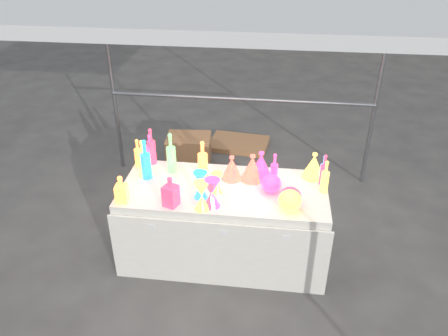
# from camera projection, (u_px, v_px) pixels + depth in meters

# --- Properties ---
(ground) EXTENTS (80.00, 80.00, 0.00)m
(ground) POSITION_uv_depth(u_px,v_px,m) (224.00, 253.00, 4.20)
(ground) COLOR slate
(ground) RESTS_ON ground
(display_table) EXTENTS (1.84, 0.83, 0.75)m
(display_table) POSITION_uv_depth(u_px,v_px,m) (224.00, 223.00, 4.00)
(display_table) COLOR white
(display_table) RESTS_ON ground
(cardboard_box_closed) EXTENTS (0.57, 0.44, 0.40)m
(cardboard_box_closed) POSITION_uv_depth(u_px,v_px,m) (189.00, 150.00, 5.58)
(cardboard_box_closed) COLOR #B47D51
(cardboard_box_closed) RESTS_ON ground
(cardboard_box_flat) EXTENTS (0.85, 0.66, 0.07)m
(cardboard_box_flat) POSITION_uv_depth(u_px,v_px,m) (239.00, 143.00, 6.11)
(cardboard_box_flat) COLOR #B47D51
(cardboard_box_flat) RESTS_ON ground
(bottle_0) EXTENTS (0.09, 0.09, 0.28)m
(bottle_0) POSITION_uv_depth(u_px,v_px,m) (138.00, 153.00, 4.09)
(bottle_0) COLOR #E8154C
(bottle_0) RESTS_ON display_table
(bottle_2) EXTENTS (0.10, 0.10, 0.36)m
(bottle_2) POSITION_uv_depth(u_px,v_px,m) (151.00, 146.00, 4.10)
(bottle_2) COLOR #EC4D18
(bottle_2) RESTS_ON display_table
(bottle_3) EXTENTS (0.10, 0.10, 0.31)m
(bottle_3) POSITION_uv_depth(u_px,v_px,m) (150.00, 149.00, 4.12)
(bottle_3) COLOR #1E4FAF
(bottle_3) RESTS_ON display_table
(bottle_4) EXTENTS (0.10, 0.10, 0.36)m
(bottle_4) POSITION_uv_depth(u_px,v_px,m) (143.00, 158.00, 3.90)
(bottle_4) COLOR #137971
(bottle_4) RESTS_ON display_table
(bottle_5) EXTENTS (0.11, 0.11, 0.39)m
(bottle_5) POSITION_uv_depth(u_px,v_px,m) (171.00, 153.00, 3.96)
(bottle_5) COLOR #B824AF
(bottle_5) RESTS_ON display_table
(bottle_6) EXTENTS (0.09, 0.09, 0.35)m
(bottle_6) POSITION_uv_depth(u_px,v_px,m) (203.00, 159.00, 3.91)
(bottle_6) COLOR #E8154C
(bottle_6) RESTS_ON display_table
(bottle_7) EXTENTS (0.12, 0.12, 0.38)m
(bottle_7) POSITION_uv_depth(u_px,v_px,m) (146.00, 159.00, 3.87)
(bottle_7) COLOR #157828
(bottle_7) RESTS_ON display_table
(decanter_0) EXTENTS (0.10, 0.10, 0.25)m
(decanter_0) POSITION_uv_depth(u_px,v_px,m) (121.00, 189.00, 3.58)
(decanter_0) COLOR #E8154C
(decanter_0) RESTS_ON display_table
(decanter_1) EXTENTS (0.14, 0.14, 0.27)m
(decanter_1) POSITION_uv_depth(u_px,v_px,m) (170.00, 191.00, 3.53)
(decanter_1) COLOR #EC4D18
(decanter_1) RESTS_ON display_table
(hourglass_0) EXTENTS (0.13, 0.13, 0.25)m
(hourglass_0) POSITION_uv_depth(u_px,v_px,m) (211.00, 194.00, 3.52)
(hourglass_0) COLOR #EC4D18
(hourglass_0) RESTS_ON display_table
(hourglass_1) EXTENTS (0.14, 0.14, 0.25)m
(hourglass_1) POSITION_uv_depth(u_px,v_px,m) (212.00, 193.00, 3.52)
(hourglass_1) COLOR #1E4FAF
(hourglass_1) RESTS_ON display_table
(hourglass_2) EXTENTS (0.14, 0.14, 0.25)m
(hourglass_2) POSITION_uv_depth(u_px,v_px,m) (202.00, 196.00, 3.48)
(hourglass_2) COLOR #137971
(hourglass_2) RESTS_ON display_table
(hourglass_4) EXTENTS (0.10, 0.10, 0.19)m
(hourglass_4) POSITION_uv_depth(u_px,v_px,m) (217.00, 183.00, 3.71)
(hourglass_4) COLOR #E8154C
(hourglass_4) RESTS_ON display_table
(hourglass_5) EXTENTS (0.15, 0.15, 0.24)m
(hourglass_5) POSITION_uv_depth(u_px,v_px,m) (201.00, 185.00, 3.63)
(hourglass_5) COLOR #157828
(hourglass_5) RESTS_ON display_table
(globe_0) EXTENTS (0.16, 0.16, 0.13)m
(globe_0) POSITION_uv_depth(u_px,v_px,m) (290.00, 199.00, 3.56)
(globe_0) COLOR #E8154C
(globe_0) RESTS_ON display_table
(globe_1) EXTENTS (0.25, 0.25, 0.15)m
(globe_1) POSITION_uv_depth(u_px,v_px,m) (290.00, 201.00, 3.50)
(globe_1) COLOR #137971
(globe_1) RESTS_ON display_table
(globe_2) EXTENTS (0.21, 0.21, 0.14)m
(globe_2) POSITION_uv_depth(u_px,v_px,m) (290.00, 198.00, 3.56)
(globe_2) COLOR #EC4D18
(globe_2) RESTS_ON display_table
(globe_3) EXTENTS (0.22, 0.22, 0.14)m
(globe_3) POSITION_uv_depth(u_px,v_px,m) (271.00, 184.00, 3.74)
(globe_3) COLOR #1E4FAF
(globe_3) RESTS_ON display_table
(lampshade_0) EXTENTS (0.22, 0.22, 0.23)m
(lampshade_0) POSITION_uv_depth(u_px,v_px,m) (232.00, 167.00, 3.90)
(lampshade_0) COLOR gold
(lampshade_0) RESTS_ON display_table
(lampshade_1) EXTENTS (0.23, 0.23, 0.25)m
(lampshade_1) POSITION_uv_depth(u_px,v_px,m) (252.00, 167.00, 3.88)
(lampshade_1) COLOR gold
(lampshade_1) RESTS_ON display_table
(lampshade_2) EXTENTS (0.23, 0.23, 0.26)m
(lampshade_2) POSITION_uv_depth(u_px,v_px,m) (261.00, 165.00, 3.90)
(lampshade_2) COLOR #1E4FAF
(lampshade_2) RESTS_ON display_table
(lampshade_3) EXTENTS (0.22, 0.22, 0.24)m
(lampshade_3) POSITION_uv_depth(u_px,v_px,m) (314.00, 165.00, 3.91)
(lampshade_3) COLOR #137971
(lampshade_3) RESTS_ON display_table
(bottle_8) EXTENTS (0.07, 0.07, 0.26)m
(bottle_8) POSITION_uv_depth(u_px,v_px,m) (323.00, 168.00, 3.85)
(bottle_8) COLOR #157828
(bottle_8) RESTS_ON display_table
(bottle_9) EXTENTS (0.08, 0.08, 0.29)m
(bottle_9) POSITION_uv_depth(u_px,v_px,m) (324.00, 169.00, 3.80)
(bottle_9) COLOR #EC4D18
(bottle_9) RESTS_ON display_table
(bottle_10) EXTENTS (0.08, 0.08, 0.29)m
(bottle_10) POSITION_uv_depth(u_px,v_px,m) (274.00, 168.00, 3.81)
(bottle_10) COLOR #1E4FAF
(bottle_10) RESTS_ON display_table
(bottle_11) EXTENTS (0.08, 0.08, 0.31)m
(bottle_11) POSITION_uv_depth(u_px,v_px,m) (325.00, 177.00, 3.69)
(bottle_11) COLOR #137971
(bottle_11) RESTS_ON display_table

